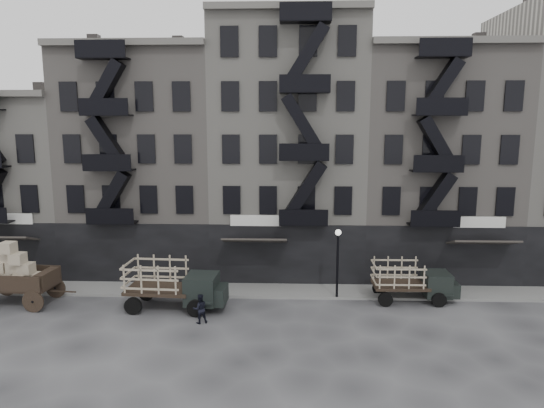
{
  "coord_description": "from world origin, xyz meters",
  "views": [
    {
      "loc": [
        0.1,
        -25.1,
        10.59
      ],
      "look_at": [
        -0.92,
        4.0,
        5.52
      ],
      "focal_mm": 32.0,
      "sensor_mm": 36.0,
      "label": 1
    }
  ],
  "objects_px": {
    "stake_truck_east": "(412,278)",
    "pedestrian_mid": "(200,309)",
    "stake_truck_west": "(173,281)",
    "wagon": "(15,268)"
  },
  "relations": [
    {
      "from": "stake_truck_east",
      "to": "pedestrian_mid",
      "type": "distance_m",
      "value": 12.47
    },
    {
      "from": "stake_truck_west",
      "to": "pedestrian_mid",
      "type": "relative_size",
      "value": 3.62
    },
    {
      "from": "wagon",
      "to": "stake_truck_east",
      "type": "height_order",
      "value": "wagon"
    },
    {
      "from": "stake_truck_east",
      "to": "pedestrian_mid",
      "type": "xyz_separation_m",
      "value": [
        -11.93,
        -3.59,
        -0.61
      ]
    },
    {
      "from": "stake_truck_east",
      "to": "wagon",
      "type": "bearing_deg",
      "value": -177.46
    },
    {
      "from": "stake_truck_west",
      "to": "stake_truck_east",
      "type": "xyz_separation_m",
      "value": [
        13.8,
        1.64,
        -0.21
      ]
    },
    {
      "from": "stake_truck_west",
      "to": "stake_truck_east",
      "type": "bearing_deg",
      "value": 10.23
    },
    {
      "from": "wagon",
      "to": "stake_truck_east",
      "type": "bearing_deg",
      "value": 7.59
    },
    {
      "from": "wagon",
      "to": "stake_truck_west",
      "type": "height_order",
      "value": "wagon"
    },
    {
      "from": "pedestrian_mid",
      "to": "stake_truck_west",
      "type": "bearing_deg",
      "value": -67.89
    }
  ]
}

